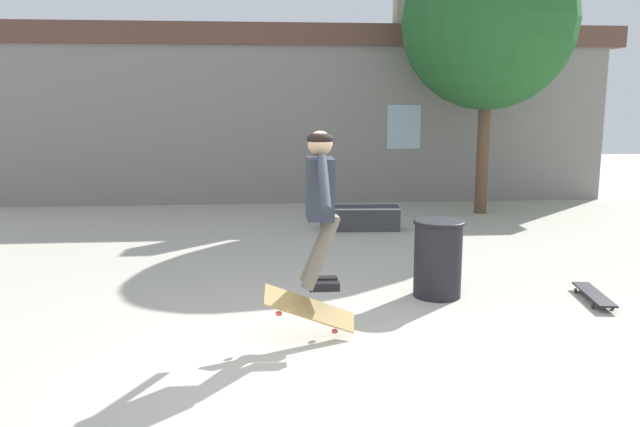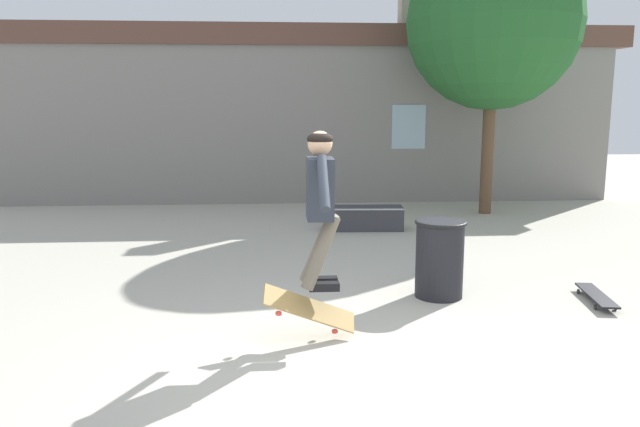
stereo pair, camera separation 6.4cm
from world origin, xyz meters
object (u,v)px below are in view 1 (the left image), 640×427
skater (320,196)px  skateboard_resting (594,294)px  skate_ledge (360,218)px  skateboard_flipping (310,309)px  trash_bin (438,257)px  tree_right (489,23)px

skater → skateboard_resting: skater is taller
skater → skateboard_resting: (2.96, 0.83, -1.21)m
skate_ledge → skateboard_flipping: size_ratio=1.60×
skate_ledge → skater: size_ratio=0.96×
skate_ledge → skateboard_flipping: skateboard_flipping is taller
trash_bin → skateboard_flipping: trash_bin is taller
tree_right → skater: size_ratio=3.72×
tree_right → trash_bin: (-2.21, -5.01, -3.04)m
tree_right → skate_ledge: tree_right is taller
skate_ledge → skateboard_resting: bearing=-60.9°
trash_bin → skateboard_flipping: bearing=-141.0°
skateboard_flipping → trash_bin: bearing=25.8°
skater → skateboard_resting: bearing=15.8°
tree_right → trash_bin: size_ratio=6.09×
skate_ledge → skateboard_resting: 4.37m
trash_bin → skater: (-1.36, -1.14, 0.84)m
trash_bin → skater: 1.96m
tree_right → skateboard_resting: 6.34m
tree_right → skateboard_flipping: tree_right is taller
skater → skateboard_flipping: bearing=-158.2°
trash_bin → skateboard_resting: size_ratio=0.95×
skate_ledge → trash_bin: (0.30, -3.63, 0.24)m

